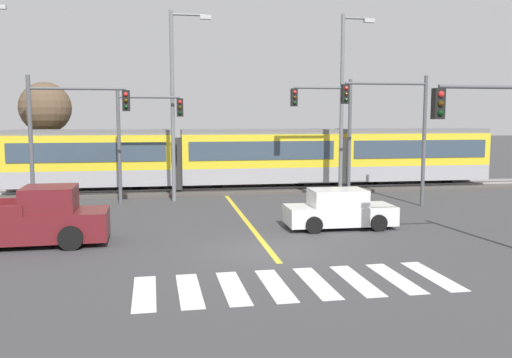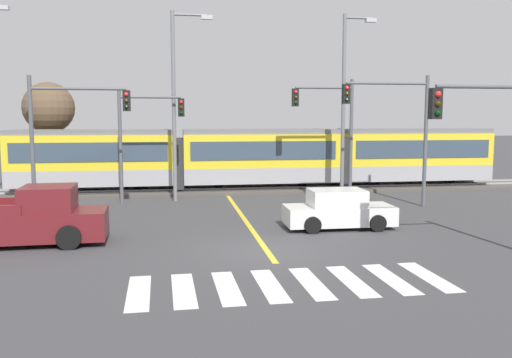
{
  "view_description": "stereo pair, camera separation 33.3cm",
  "coord_description": "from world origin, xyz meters",
  "px_view_note": "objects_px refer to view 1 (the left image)",
  "views": [
    {
      "loc": [
        -3.29,
        -16.75,
        4.3
      ],
      "look_at": [
        0.64,
        6.5,
        1.6
      ],
      "focal_mm": 38.0,
      "sensor_mm": 36.0,
      "label": 1
    },
    {
      "loc": [
        -2.96,
        -16.8,
        4.3
      ],
      "look_at": [
        0.64,
        6.5,
        1.6
      ],
      "focal_mm": 38.0,
      "sensor_mm": 36.0,
      "label": 2
    }
  ],
  "objects_px": {
    "traffic_light_mid_left": "(66,124)",
    "traffic_light_far_right": "(331,121)",
    "traffic_light_near_right": "(505,136)",
    "sedan_crossing": "(339,210)",
    "street_lamp_centre": "(176,96)",
    "street_lamp_east": "(344,97)",
    "pickup_truck": "(29,221)",
    "traffic_light_mid_right": "(397,120)",
    "traffic_light_far_left": "(142,129)",
    "light_rail_tram": "(259,156)",
    "bare_tree_far_west": "(45,108)"
  },
  "relations": [
    {
      "from": "pickup_truck",
      "to": "bare_tree_far_west",
      "type": "relative_size",
      "value": 0.85
    },
    {
      "from": "pickup_truck",
      "to": "traffic_light_near_right",
      "type": "distance_m",
      "value": 15.48
    },
    {
      "from": "sedan_crossing",
      "to": "street_lamp_centre",
      "type": "distance_m",
      "value": 10.98
    },
    {
      "from": "traffic_light_near_right",
      "to": "traffic_light_mid_left",
      "type": "relative_size",
      "value": 0.93
    },
    {
      "from": "bare_tree_far_west",
      "to": "traffic_light_far_left",
      "type": "bearing_deg",
      "value": -51.46
    },
    {
      "from": "traffic_light_far_left",
      "to": "light_rail_tram",
      "type": "bearing_deg",
      "value": 30.36
    },
    {
      "from": "pickup_truck",
      "to": "traffic_light_near_right",
      "type": "bearing_deg",
      "value": -15.54
    },
    {
      "from": "traffic_light_mid_left",
      "to": "traffic_light_far_right",
      "type": "bearing_deg",
      "value": 12.8
    },
    {
      "from": "traffic_light_far_left",
      "to": "traffic_light_near_right",
      "type": "bearing_deg",
      "value": -48.16
    },
    {
      "from": "sedan_crossing",
      "to": "light_rail_tram",
      "type": "bearing_deg",
      "value": 96.26
    },
    {
      "from": "light_rail_tram",
      "to": "street_lamp_east",
      "type": "bearing_deg",
      "value": -40.01
    },
    {
      "from": "traffic_light_mid_left",
      "to": "traffic_light_far_left",
      "type": "relative_size",
      "value": 1.08
    },
    {
      "from": "street_lamp_centre",
      "to": "traffic_light_mid_left",
      "type": "bearing_deg",
      "value": -143.31
    },
    {
      "from": "pickup_truck",
      "to": "traffic_light_near_right",
      "type": "height_order",
      "value": "traffic_light_near_right"
    },
    {
      "from": "bare_tree_far_west",
      "to": "traffic_light_mid_right",
      "type": "bearing_deg",
      "value": -30.51
    },
    {
      "from": "street_lamp_east",
      "to": "bare_tree_far_west",
      "type": "bearing_deg",
      "value": 156.77
    },
    {
      "from": "traffic_light_mid_right",
      "to": "traffic_light_far_left",
      "type": "bearing_deg",
      "value": 165.75
    },
    {
      "from": "traffic_light_far_right",
      "to": "traffic_light_near_right",
      "type": "bearing_deg",
      "value": -82.63
    },
    {
      "from": "pickup_truck",
      "to": "street_lamp_centre",
      "type": "relative_size",
      "value": 0.57
    },
    {
      "from": "traffic_light_mid_right",
      "to": "street_lamp_east",
      "type": "relative_size",
      "value": 0.65
    },
    {
      "from": "traffic_light_near_right",
      "to": "traffic_light_mid_right",
      "type": "relative_size",
      "value": 0.9
    },
    {
      "from": "sedan_crossing",
      "to": "traffic_light_mid_right",
      "type": "bearing_deg",
      "value": 45.88
    },
    {
      "from": "traffic_light_far_left",
      "to": "traffic_light_mid_right",
      "type": "relative_size",
      "value": 0.9
    },
    {
      "from": "pickup_truck",
      "to": "light_rail_tram",
      "type": "bearing_deg",
      "value": 50.92
    },
    {
      "from": "light_rail_tram",
      "to": "traffic_light_near_right",
      "type": "xyz_separation_m",
      "value": [
        4.68,
        -16.35,
        1.69
      ]
    },
    {
      "from": "traffic_light_far_right",
      "to": "traffic_light_far_left",
      "type": "height_order",
      "value": "traffic_light_far_right"
    },
    {
      "from": "traffic_light_far_left",
      "to": "pickup_truck",
      "type": "bearing_deg",
      "value": -112.13
    },
    {
      "from": "light_rail_tram",
      "to": "street_lamp_east",
      "type": "relative_size",
      "value": 2.9
    },
    {
      "from": "traffic_light_near_right",
      "to": "traffic_light_mid_left",
      "type": "xyz_separation_m",
      "value": [
        -14.28,
        9.45,
        0.25
      ]
    },
    {
      "from": "street_lamp_centre",
      "to": "traffic_light_far_right",
      "type": "bearing_deg",
      "value": -4.85
    },
    {
      "from": "sedan_crossing",
      "to": "traffic_light_mid_right",
      "type": "xyz_separation_m",
      "value": [
        4.22,
        4.36,
        3.48
      ]
    },
    {
      "from": "pickup_truck",
      "to": "traffic_light_far_left",
      "type": "height_order",
      "value": "traffic_light_far_left"
    },
    {
      "from": "traffic_light_far_left",
      "to": "street_lamp_east",
      "type": "height_order",
      "value": "street_lamp_east"
    },
    {
      "from": "light_rail_tram",
      "to": "traffic_light_far_left",
      "type": "relative_size",
      "value": 4.98
    },
    {
      "from": "traffic_light_near_right",
      "to": "street_lamp_east",
      "type": "bearing_deg",
      "value": 92.92
    },
    {
      "from": "pickup_truck",
      "to": "street_lamp_centre",
      "type": "height_order",
      "value": "street_lamp_centre"
    },
    {
      "from": "pickup_truck",
      "to": "sedan_crossing",
      "type": "bearing_deg",
      "value": 5.34
    },
    {
      "from": "sedan_crossing",
      "to": "street_lamp_east",
      "type": "bearing_deg",
      "value": 70.49
    },
    {
      "from": "traffic_light_mid_right",
      "to": "sedan_crossing",
      "type": "bearing_deg",
      "value": -134.12
    },
    {
      "from": "bare_tree_far_west",
      "to": "street_lamp_east",
      "type": "bearing_deg",
      "value": -23.23
    },
    {
      "from": "light_rail_tram",
      "to": "traffic_light_mid_left",
      "type": "distance_m",
      "value": 11.99
    },
    {
      "from": "street_lamp_east",
      "to": "pickup_truck",
      "type": "bearing_deg",
      "value": -147.51
    },
    {
      "from": "traffic_light_mid_left",
      "to": "traffic_light_near_right",
      "type": "bearing_deg",
      "value": -33.49
    },
    {
      "from": "street_lamp_centre",
      "to": "street_lamp_east",
      "type": "bearing_deg",
      "value": -0.14
    },
    {
      "from": "traffic_light_near_right",
      "to": "traffic_light_mid_right",
      "type": "distance_m",
      "value": 9.52
    },
    {
      "from": "light_rail_tram",
      "to": "sedan_crossing",
      "type": "height_order",
      "value": "light_rail_tram"
    },
    {
      "from": "traffic_light_mid_left",
      "to": "street_lamp_east",
      "type": "distance_m",
      "value": 14.14
    },
    {
      "from": "traffic_light_mid_left",
      "to": "traffic_light_far_left",
      "type": "distance_m",
      "value": 4.35
    },
    {
      "from": "traffic_light_far_right",
      "to": "traffic_light_mid_right",
      "type": "height_order",
      "value": "traffic_light_mid_right"
    },
    {
      "from": "pickup_truck",
      "to": "traffic_light_far_left",
      "type": "bearing_deg",
      "value": 67.87
    }
  ]
}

